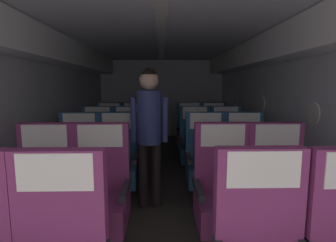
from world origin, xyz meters
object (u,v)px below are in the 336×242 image
Objects in this scene: seat_e_left_window at (109,135)px; seat_d_left_window at (97,146)px; seat_b_left_aisle at (100,196)px; flight_attendant at (150,123)px; seat_d_right_aisle at (227,145)px; seat_c_right_window at (206,163)px; seat_b_left_window at (44,197)px; seat_b_right_window at (224,195)px; seat_c_right_aisle at (245,163)px; seat_d_right_window at (195,145)px; seat_c_left_aisle at (118,164)px; seat_d_left_aisle at (128,146)px; seat_c_left_window at (79,164)px; seat_e_left_aisle at (135,135)px; seat_b_right_aisle at (279,196)px; seat_e_right_aisle at (214,134)px; seat_e_right_window at (190,134)px.

seat_d_left_window is at bearing -90.24° from seat_e_left_window.
seat_b_left_aisle is 0.67× the size of flight_attendant.
seat_c_right_window is at bearing -117.41° from seat_d_right_aisle.
seat_b_right_window is at bearing -0.44° from seat_b_left_window.
seat_d_right_window is at bearing 117.26° from seat_c_right_aisle.
seat_d_right_aisle is (1.60, 0.94, 0.00)m from seat_c_left_aisle.
seat_d_right_aisle is 2.29m from seat_e_left_window.
seat_b_left_aisle is at bearing -0.60° from seat_b_left_window.
seat_d_left_aisle is at bearing -62.21° from seat_e_left_window.
seat_c_left_window is 1.99m from seat_e_left_aisle.
seat_d_right_aisle is (1.59, -0.01, 0.00)m from seat_d_left_aisle.
seat_b_right_aisle is 1.00× the size of seat_d_right_aisle.
seat_d_left_window is at bearing -117.57° from seat_e_left_aisle.
seat_c_left_window is 1.00× the size of seat_e_left_aisle.
seat_c_left_aisle is (0.48, 0.01, 0.00)m from seat_c_left_window.
seat_e_left_window is at bearing 117.79° from seat_d_left_aisle.
seat_d_right_aisle is at bearing 24.72° from seat_c_left_window.
seat_b_left_window is 2.86m from seat_e_left_window.
seat_b_right_aisle is at bearing -25.23° from seat_c_left_window.
seat_b_left_window and seat_b_right_window have the same top height.
seat_d_left_window and seat_d_right_aisle have the same top height.
seat_c_left_window and seat_e_left_aisle have the same top height.
seat_c_left_window is at bearing -89.56° from seat_d_left_window.
seat_d_right_window is 1.00× the size of seat_e_right_aisle.
seat_d_right_window is 1.83m from seat_e_left_window.
seat_c_left_window is at bearing 89.66° from seat_b_left_window.
seat_c_left_window is 1.00× the size of seat_d_left_window.
seat_b_right_aisle is 2.94m from seat_e_right_window.
seat_c_left_window is at bearing 117.07° from seat_b_left_aisle.
seat_e_right_window is at bearing 64.45° from flight_attendant.
seat_b_left_window is at bearing -149.13° from seat_c_right_window.
seat_d_right_window is (1.58, 1.92, 0.00)m from seat_b_left_window.
seat_c_left_aisle is 1.45m from seat_d_right_window.
seat_b_left_window and seat_d_left_window have the same top height.
seat_c_right_aisle is (0.01, 0.97, 0.00)m from seat_b_right_aisle.
flight_attendant reaches higher than seat_c_left_aisle.
seat_e_right_aisle is (2.08, 2.88, 0.00)m from seat_b_left_window.
seat_d_right_window is (-0.01, 0.97, 0.00)m from seat_c_right_window.
seat_e_left_window is at bearing 129.85° from seat_c_right_window.
seat_b_right_aisle is 1.00× the size of seat_c_left_window.
seat_c_right_aisle is 1.31m from flight_attendant.
seat_c_right_window is 1.92m from seat_e_right_window.
seat_b_left_window is 2.29m from seat_c_right_aisle.
seat_d_right_aisle is at bearing 50.13° from seat_b_left_aisle.
seat_d_left_aisle is 1.00× the size of seat_d_right_window.
seat_b_left_aisle is 1.00× the size of seat_c_right_aisle.
seat_b_left_aisle is 1.92m from seat_d_left_aisle.
seat_c_left_aisle and seat_c_right_window have the same top height.
seat_b_left_aisle and seat_e_right_window have the same top height.
seat_e_right_aisle and seat_e_right_window have the same top height.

